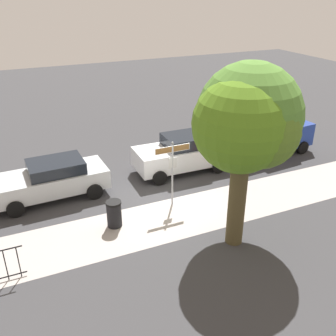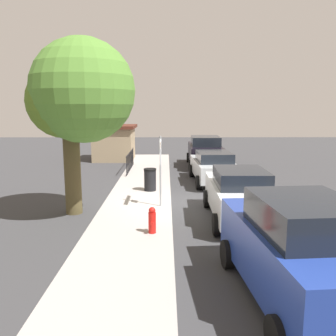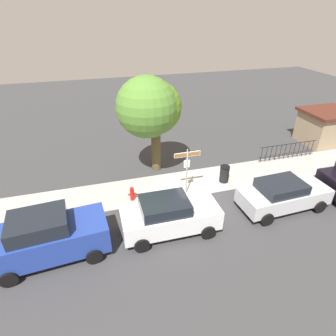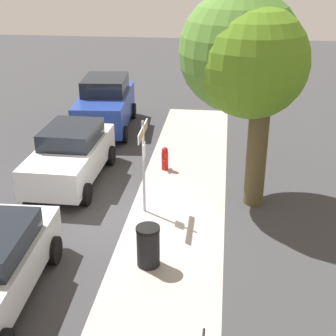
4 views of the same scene
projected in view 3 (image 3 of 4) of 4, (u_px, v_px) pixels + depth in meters
name	position (u px, v px, depth m)	size (l,w,h in m)	color
ground_plane	(196.00, 196.00, 14.78)	(60.00, 60.00, 0.00)	#38383A
sidewalk_strip	(220.00, 178.00, 16.35)	(24.00, 2.60, 0.00)	#A8A19B
street_sign	(187.00, 163.00, 14.09)	(1.38, 0.07, 2.61)	#9EA0A5
shade_tree	(149.00, 108.00, 14.85)	(3.59, 3.41, 5.77)	#4D4327
car_blue	(48.00, 237.00, 10.71)	(4.50, 2.35, 2.05)	#223A95
car_white	(169.00, 215.00, 12.05)	(4.25, 2.01, 1.70)	white
car_silver	(283.00, 194.00, 13.53)	(4.44, 2.11, 1.53)	silver
iron_fence	(287.00, 151.00, 18.15)	(4.18, 0.04, 1.07)	black
utility_shed	(325.00, 127.00, 20.04)	(3.36, 2.97, 2.41)	#998466
fire_hydrant	(132.00, 193.00, 14.30)	(0.42, 0.22, 0.78)	red
trash_bin	(224.00, 174.00, 15.77)	(0.55, 0.55, 0.98)	black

